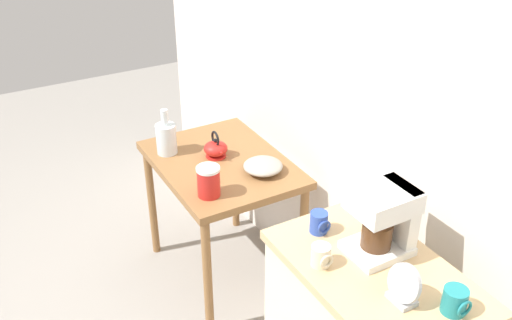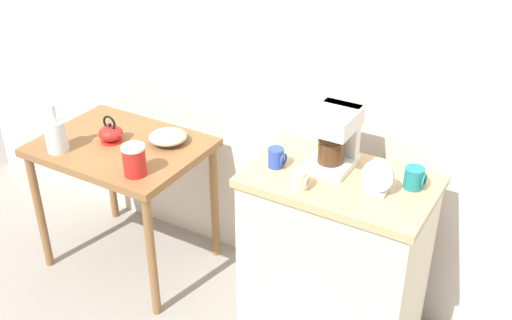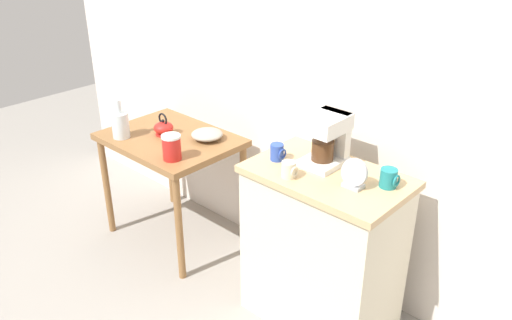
{
  "view_description": "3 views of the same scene",
  "coord_description": "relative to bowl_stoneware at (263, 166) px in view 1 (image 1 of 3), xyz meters",
  "views": [
    {
      "loc": [
        1.71,
        -1.11,
        2.22
      ],
      "look_at": [
        -0.28,
        0.01,
        0.92
      ],
      "focal_mm": 40.77,
      "sensor_mm": 36.0,
      "label": 1
    },
    {
      "loc": [
        1.35,
        -2.03,
        2.23
      ],
      "look_at": [
        0.2,
        -0.05,
        0.91
      ],
      "focal_mm": 43.56,
      "sensor_mm": 36.0,
      "label": 2
    },
    {
      "loc": [
        1.81,
        -1.85,
        2.07
      ],
      "look_at": [
        0.15,
        -0.05,
        0.86
      ],
      "focal_mm": 36.86,
      "sensor_mm": 36.0,
      "label": 3
    }
  ],
  "objects": [
    {
      "name": "coffee_maker",
      "position": [
        0.91,
        -0.03,
        0.27
      ],
      "size": [
        0.18,
        0.22,
        0.26
      ],
      "color": "white",
      "rests_on": "kitchen_counter"
    },
    {
      "name": "mug_dark_teal",
      "position": [
        1.27,
        -0.04,
        0.17
      ],
      "size": [
        0.09,
        0.08,
        0.09
      ],
      "color": "teal",
      "rests_on": "kitchen_counter"
    },
    {
      "name": "table_clock",
      "position": [
        1.15,
        -0.15,
        0.19
      ],
      "size": [
        0.13,
        0.06,
        0.14
      ],
      "color": "#B2B5BA",
      "rests_on": "kitchen_counter"
    },
    {
      "name": "bowl_stoneware",
      "position": [
        0.0,
        0.0,
        0.0
      ],
      "size": [
        0.2,
        0.2,
        0.06
      ],
      "color": "#9E998C",
      "rests_on": "wooden_table"
    },
    {
      "name": "canister_enamel",
      "position": [
        0.06,
        -0.32,
        0.04
      ],
      "size": [
        0.11,
        0.11,
        0.15
      ],
      "color": "red",
      "rests_on": "wooden_table"
    },
    {
      "name": "wooden_table",
      "position": [
        -0.2,
        -0.13,
        -0.13
      ],
      "size": [
        0.83,
        0.62,
        0.74
      ],
      "color": "olive",
      "rests_on": "ground_plane"
    },
    {
      "name": "glass_carafe_vase",
      "position": [
        -0.42,
        -0.34,
        0.05
      ],
      "size": [
        0.11,
        0.11,
        0.25
      ],
      "color": "silver",
      "rests_on": "wooden_table"
    },
    {
      "name": "teakettle",
      "position": [
        -0.26,
        -0.13,
        0.01
      ],
      "size": [
        0.15,
        0.12,
        0.15
      ],
      "color": "red",
      "rests_on": "wooden_table"
    },
    {
      "name": "mug_small_cream",
      "position": [
        0.88,
        -0.28,
        0.17
      ],
      "size": [
        0.08,
        0.07,
        0.08
      ],
      "color": "beige",
      "rests_on": "kitchen_counter"
    },
    {
      "name": "back_wall",
      "position": [
        0.53,
        0.29,
        0.63
      ],
      "size": [
        4.4,
        0.1,
        2.8
      ],
      "primitive_type": "cube",
      "color": "silver",
      "rests_on": "ground_plane"
    },
    {
      "name": "mug_blue",
      "position": [
        0.72,
        -0.17,
        0.17
      ],
      "size": [
        0.07,
        0.07,
        0.08
      ],
      "color": "#2D4CAD",
      "rests_on": "kitchen_counter"
    }
  ]
}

